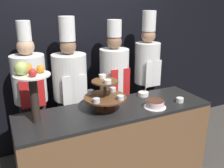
{
  "coord_description": "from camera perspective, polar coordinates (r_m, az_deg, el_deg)",
  "views": [
    {
      "loc": [
        -1.11,
        -1.89,
        1.98
      ],
      "look_at": [
        0.0,
        0.42,
        1.12
      ],
      "focal_mm": 40.0,
      "sensor_mm": 36.0,
      "label": 1
    }
  ],
  "objects": [
    {
      "name": "wall_back",
      "position": [
        3.45,
        -6.57,
        8.76
      ],
      "size": [
        10.0,
        0.06,
        2.8
      ],
      "color": "black",
      "rests_on": "ground_plane"
    },
    {
      "name": "buffet_counter",
      "position": [
        2.92,
        0.87,
        -13.43
      ],
      "size": [
        2.12,
        0.64,
        0.87
      ],
      "color": "brown",
      "rests_on": "ground_plane"
    },
    {
      "name": "tiered_stand",
      "position": [
        2.61,
        -1.58,
        -2.34
      ],
      "size": [
        0.45,
        0.45,
        0.37
      ],
      "color": "brown",
      "rests_on": "buffet_counter"
    },
    {
      "name": "fruit_pedestal",
      "position": [
        2.39,
        -18.16,
        0.58
      ],
      "size": [
        0.33,
        0.33,
        0.6
      ],
      "color": "#2D231E",
      "rests_on": "buffet_counter"
    },
    {
      "name": "cake_round",
      "position": [
        2.76,
        9.79,
        -4.52
      ],
      "size": [
        0.24,
        0.24,
        0.08
      ],
      "color": "white",
      "rests_on": "buffet_counter"
    },
    {
      "name": "cup_white",
      "position": [
        2.97,
        15.26,
        -3.54
      ],
      "size": [
        0.08,
        0.08,
        0.05
      ],
      "color": "white",
      "rests_on": "buffet_counter"
    },
    {
      "name": "serving_bowl_far",
      "position": [
        3.07,
        7.18,
        -2.28
      ],
      "size": [
        0.13,
        0.13,
        0.15
      ],
      "color": "white",
      "rests_on": "buffet_counter"
    },
    {
      "name": "chef_left",
      "position": [
        3.02,
        -18.1,
        -1.96
      ],
      "size": [
        0.38,
        0.38,
        1.78
      ],
      "color": "#28282D",
      "rests_on": "ground_plane"
    },
    {
      "name": "chef_center_left",
      "position": [
        3.11,
        -9.5,
        -0.89
      ],
      "size": [
        0.41,
        0.41,
        1.81
      ],
      "color": "#28282D",
      "rests_on": "ground_plane"
    },
    {
      "name": "chef_center_right",
      "position": [
        3.31,
        0.52,
        0.64
      ],
      "size": [
        0.38,
        0.38,
        1.76
      ],
      "color": "#28282D",
      "rests_on": "ground_plane"
    },
    {
      "name": "chef_right",
      "position": [
        3.54,
        7.96,
        2.65
      ],
      "size": [
        0.34,
        0.34,
        1.86
      ],
      "color": "black",
      "rests_on": "ground_plane"
    }
  ]
}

